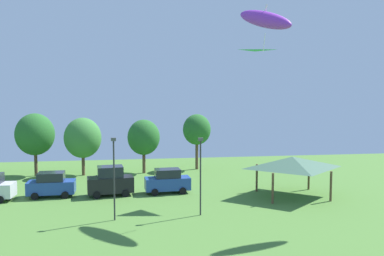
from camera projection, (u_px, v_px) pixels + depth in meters
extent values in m
pyramid|color=green|center=(254.00, 61.00, 36.81)|extent=(2.77, 2.12, 0.05)
ellipsoid|color=purple|center=(265.00, 19.00, 31.33)|extent=(3.67, 5.65, 2.81)
cube|color=white|center=(265.00, 15.00, 31.31)|extent=(0.38, 0.52, 1.52)
cylinder|color=white|center=(264.00, 42.00, 31.48)|extent=(0.15, 0.24, 1.39)
cylinder|color=black|center=(0.00, 200.00, 34.20)|extent=(0.65, 0.24, 0.64)
cylinder|color=black|center=(7.00, 194.00, 36.05)|extent=(0.65, 0.24, 0.64)
cube|color=#234299|center=(51.00, 187.00, 36.40)|extent=(4.14, 1.94, 1.12)
cube|color=#1E232D|center=(51.00, 177.00, 36.32)|extent=(2.30, 1.75, 0.78)
cylinder|color=black|center=(65.00, 195.00, 35.76)|extent=(0.65, 0.24, 0.64)
cylinder|color=black|center=(68.00, 190.00, 37.57)|extent=(0.65, 0.24, 0.64)
cylinder|color=black|center=(35.00, 196.00, 35.32)|extent=(0.65, 0.24, 0.64)
cylinder|color=black|center=(39.00, 191.00, 37.12)|extent=(0.65, 0.24, 0.64)
cube|color=black|center=(110.00, 184.00, 36.84)|extent=(4.28, 2.34, 1.39)
cube|color=#1E232D|center=(110.00, 172.00, 36.74)|extent=(2.44, 1.97, 0.97)
cylinder|color=black|center=(126.00, 193.00, 36.34)|extent=(0.66, 0.30, 0.64)
cylinder|color=black|center=(123.00, 189.00, 38.12)|extent=(0.66, 0.30, 0.64)
cylinder|color=black|center=(97.00, 195.00, 35.67)|extent=(0.66, 0.30, 0.64)
cylinder|color=black|center=(96.00, 190.00, 37.45)|extent=(0.66, 0.30, 0.64)
cube|color=#234299|center=(168.00, 183.00, 37.81)|extent=(4.26, 1.98, 1.14)
cube|color=#1E232D|center=(167.00, 173.00, 37.73)|extent=(2.38, 1.72, 0.80)
cylinder|color=black|center=(183.00, 191.00, 37.29)|extent=(0.65, 0.26, 0.64)
cylinder|color=black|center=(179.00, 187.00, 38.97)|extent=(0.65, 0.26, 0.64)
cylinder|color=black|center=(155.00, 192.00, 36.75)|extent=(0.65, 0.26, 0.64)
cylinder|color=black|center=(153.00, 188.00, 38.43)|extent=(0.65, 0.26, 0.64)
cylinder|color=brown|center=(273.00, 188.00, 34.04)|extent=(0.20, 0.20, 2.60)
cylinder|color=brown|center=(331.00, 186.00, 34.81)|extent=(0.20, 0.20, 2.60)
cylinder|color=brown|center=(257.00, 178.00, 38.36)|extent=(0.20, 0.20, 2.60)
cylinder|color=brown|center=(309.00, 176.00, 39.13)|extent=(0.20, 0.20, 2.60)
pyramid|color=#3D604C|center=(292.00, 162.00, 36.44)|extent=(6.74, 5.68, 1.00)
cylinder|color=#2D2D33|center=(200.00, 178.00, 30.64)|extent=(0.12, 0.12, 5.67)
cube|color=#4C4C51|center=(201.00, 139.00, 30.40)|extent=(0.36, 0.20, 0.24)
cylinder|color=#2D2D33|center=(114.00, 181.00, 29.40)|extent=(0.12, 0.12, 5.82)
cube|color=#4C4C51|center=(113.00, 139.00, 29.15)|extent=(0.36, 0.20, 0.24)
cylinder|color=brown|center=(36.00, 162.00, 45.73)|extent=(0.36, 0.36, 3.10)
ellipsoid|color=#286628|center=(35.00, 134.00, 45.47)|extent=(4.28, 4.28, 4.71)
cylinder|color=brown|center=(83.00, 163.00, 46.08)|extent=(0.36, 0.36, 2.73)
ellipsoid|color=#3D7F38|center=(83.00, 138.00, 45.84)|extent=(4.14, 4.14, 4.56)
cylinder|color=brown|center=(144.00, 161.00, 47.39)|extent=(0.36, 0.36, 2.80)
ellipsoid|color=#286628|center=(144.00, 137.00, 47.16)|extent=(3.74, 3.74, 4.12)
cylinder|color=brown|center=(197.00, 155.00, 49.83)|extent=(0.36, 0.36, 3.62)
ellipsoid|color=#286628|center=(197.00, 129.00, 49.58)|extent=(3.41, 3.41, 3.75)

